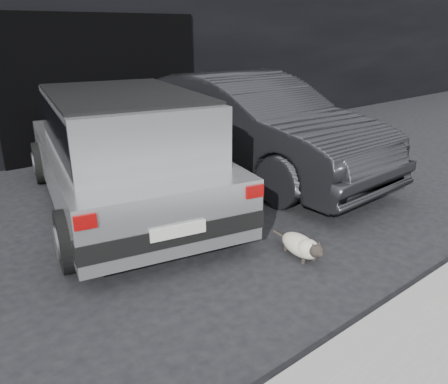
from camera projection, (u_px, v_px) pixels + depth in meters
ground at (179, 233)px, 5.30m from camera, size 80.00×80.00×0.00m
building_facade at (60, 20)px, 9.38m from camera, size 34.00×4.00×5.00m
garage_opening at (106, 86)px, 8.34m from camera, size 4.00×0.10×2.60m
curb at (428, 295)px, 3.97m from camera, size 18.00×0.25×0.12m
silver_hatchback at (123, 146)px, 5.79m from camera, size 2.85×4.63×1.59m
second_car at (249, 125)px, 7.27m from camera, size 1.89×5.05×1.65m
cat_siamese at (303, 246)px, 4.71m from camera, size 0.38×0.81×0.28m
cat_white at (175, 238)px, 4.80m from camera, size 0.79×0.30×0.37m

